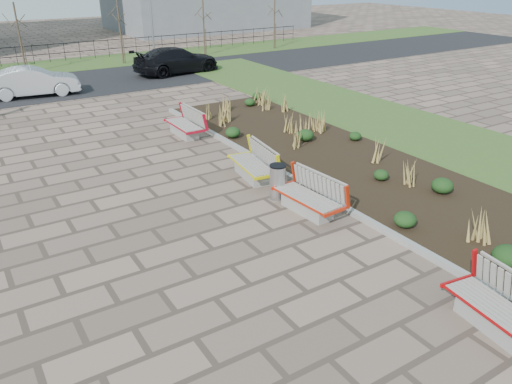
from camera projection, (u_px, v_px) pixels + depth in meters
ground at (273, 306)px, 9.62m from camera, size 120.00×120.00×0.00m
planting_bed at (345, 162)px, 16.48m from camera, size 4.50×18.00×0.10m
planting_curb at (288, 176)px, 15.34m from camera, size 0.16×18.00×0.15m
grass_verge_near at (440, 139)px, 18.79m from camera, size 5.00×38.00×0.04m
grass_verge_far at (22, 69)px, 31.13m from camera, size 80.00×5.00×0.04m
road at (42, 88)px, 26.53m from camera, size 80.00×7.00×0.02m
bench_a at (501, 308)px, 8.79m from camera, size 1.17×2.20×1.00m
bench_b at (307, 195)px, 13.06m from camera, size 1.06×2.16×1.00m
bench_c at (252, 163)px, 15.19m from camera, size 1.17×2.20×1.00m
bench_d at (184, 123)px, 18.96m from camera, size 0.91×2.10×1.00m
litter_bin at (278, 182)px, 13.84m from camera, size 0.45×0.45×0.99m
car_silver at (33, 82)px, 24.57m from camera, size 4.46×2.04×1.42m
car_black at (177, 60)px, 29.76m from camera, size 5.45×2.73×1.52m
tree_c at (20, 38)px, 29.14m from camera, size 1.40×1.40×4.00m
tree_d at (120, 32)px, 32.05m from camera, size 1.40×1.40×4.00m
tree_e at (204, 26)px, 34.96m from camera, size 1.40×1.40×4.00m
tree_f at (274, 21)px, 37.87m from camera, size 1.40×1.40×4.00m
lamp_east at (151, 14)px, 32.22m from camera, size 0.24×0.60×6.00m
railing_fence at (16, 56)px, 32.03m from camera, size 44.00×0.10×1.20m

